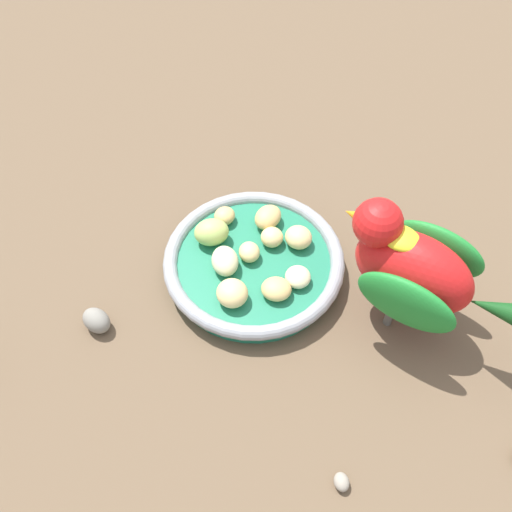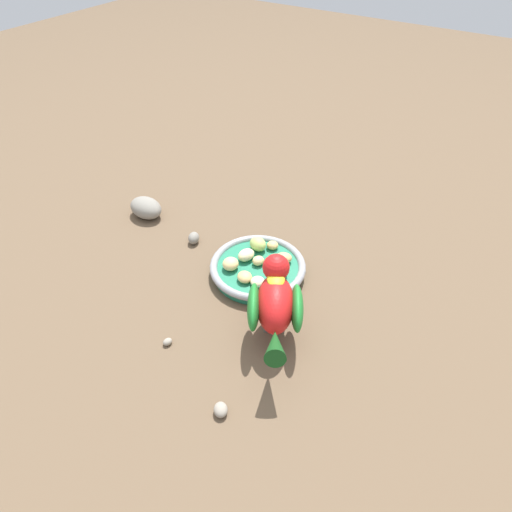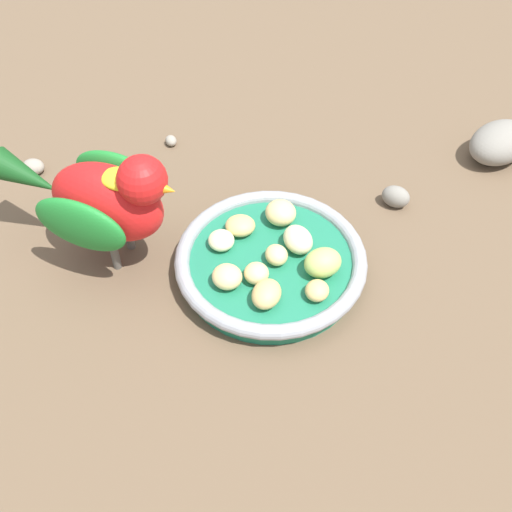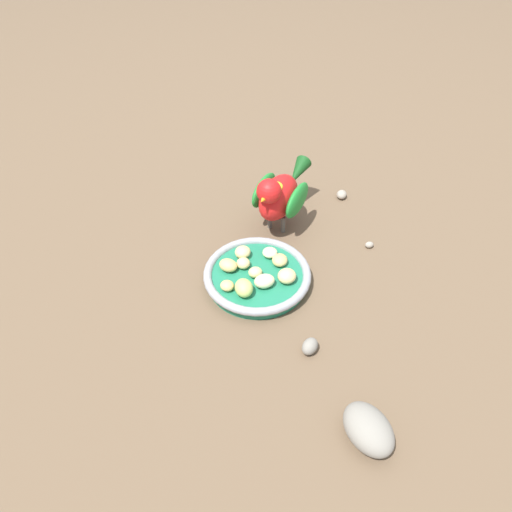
# 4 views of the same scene
# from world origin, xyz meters

# --- Properties ---
(ground_plane) EXTENTS (4.00, 4.00, 0.00)m
(ground_plane) POSITION_xyz_m (0.00, 0.00, 0.00)
(ground_plane) COLOR brown
(feeding_bowl) EXTENTS (0.19, 0.19, 0.03)m
(feeding_bowl) POSITION_xyz_m (-0.03, 0.01, 0.02)
(feeding_bowl) COLOR #1E7251
(feeding_bowl) RESTS_ON ground_plane
(apple_piece_0) EXTENTS (0.04, 0.04, 0.02)m
(apple_piece_0) POSITION_xyz_m (0.00, -0.03, 0.03)
(apple_piece_0) COLOR beige
(apple_piece_0) RESTS_ON feeding_bowl
(apple_piece_1) EXTENTS (0.03, 0.03, 0.02)m
(apple_piece_1) POSITION_xyz_m (-0.03, 0.02, 0.03)
(apple_piece_1) COLOR #E5C67F
(apple_piece_1) RESTS_ON feeding_bowl
(apple_piece_2) EXTENTS (0.03, 0.04, 0.02)m
(apple_piece_2) POSITION_xyz_m (0.02, 0.01, 0.03)
(apple_piece_2) COLOR #E5C67F
(apple_piece_2) RESTS_ON feeding_bowl
(apple_piece_3) EXTENTS (0.04, 0.04, 0.02)m
(apple_piece_3) POSITION_xyz_m (-0.03, -0.04, 0.03)
(apple_piece_3) COLOR tan
(apple_piece_3) RESTS_ON feeding_bowl
(apple_piece_4) EXTENTS (0.04, 0.04, 0.02)m
(apple_piece_4) POSITION_xyz_m (-0.06, 0.02, 0.03)
(apple_piece_4) COLOR beige
(apple_piece_4) RESTS_ON feeding_bowl
(apple_piece_5) EXTENTS (0.03, 0.03, 0.02)m
(apple_piece_5) POSITION_xyz_m (0.00, 0.02, 0.03)
(apple_piece_5) COLOR #E5C67F
(apple_piece_5) RESTS_ON feeding_bowl
(apple_piece_6) EXTENTS (0.04, 0.04, 0.02)m
(apple_piece_6) POSITION_xyz_m (0.01, 0.05, 0.03)
(apple_piece_6) COLOR tan
(apple_piece_6) RESTS_ON feeding_bowl
(apple_piece_7) EXTENTS (0.03, 0.03, 0.02)m
(apple_piece_7) POSITION_xyz_m (-0.07, -0.02, 0.03)
(apple_piece_7) COLOR #E5C67F
(apple_piece_7) RESTS_ON feeding_bowl
(apple_piece_8) EXTENTS (0.03, 0.03, 0.02)m
(apple_piece_8) POSITION_xyz_m (-0.03, 0.07, 0.03)
(apple_piece_8) COLOR tan
(apple_piece_8) RESTS_ON feeding_bowl
(apple_piece_9) EXTENTS (0.04, 0.04, 0.03)m
(apple_piece_9) POSITION_xyz_m (-0.06, 0.05, 0.03)
(apple_piece_9) COLOR #B2CC66
(apple_piece_9) RESTS_ON feeding_bowl
(parrot) EXTENTS (0.14, 0.18, 0.14)m
(parrot) POSITION_xyz_m (0.08, -0.11, 0.08)
(parrot) COLOR #59544C
(parrot) RESTS_ON ground_plane
(rock_large) EXTENTS (0.09, 0.06, 0.04)m
(rock_large) POSITION_xyz_m (-0.35, 0.04, 0.02)
(rock_large) COLOR gray
(rock_large) RESTS_ON ground_plane
(pebble_0) EXTENTS (0.03, 0.03, 0.02)m
(pebble_0) POSITION_xyz_m (0.09, -0.28, 0.01)
(pebble_0) COLOR gray
(pebble_0) RESTS_ON ground_plane
(pebble_1) EXTENTS (0.02, 0.02, 0.01)m
(pebble_1) POSITION_xyz_m (-0.06, -0.22, 0.01)
(pebble_1) COLOR gray
(pebble_1) RESTS_ON ground_plane
(pebble_2) EXTENTS (0.03, 0.04, 0.02)m
(pebble_2) POSITION_xyz_m (-0.20, 0.02, 0.01)
(pebble_2) COLOR gray
(pebble_2) RESTS_ON ground_plane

